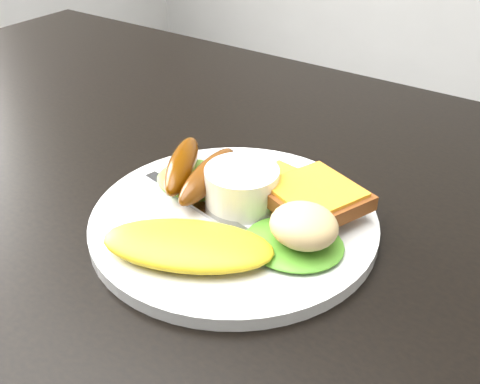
# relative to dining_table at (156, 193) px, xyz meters

# --- Properties ---
(dining_table) EXTENTS (1.20, 0.80, 0.04)m
(dining_table) POSITION_rel_dining_table_xyz_m (0.00, 0.00, 0.00)
(dining_table) COLOR black
(dining_table) RESTS_ON ground
(person) EXTENTS (0.57, 0.46, 1.39)m
(person) POSITION_rel_dining_table_xyz_m (0.00, 0.80, -0.04)
(person) COLOR #274F7E
(person) RESTS_ON ground
(plate) EXTENTS (0.26, 0.26, 0.01)m
(plate) POSITION_rel_dining_table_xyz_m (0.12, -0.02, 0.03)
(plate) COLOR white
(plate) RESTS_ON dining_table
(lettuce_left) EXTENTS (0.08, 0.08, 0.01)m
(lettuce_left) POSITION_rel_dining_table_xyz_m (0.06, 0.00, 0.04)
(lettuce_left) COLOR #508B2C
(lettuce_left) RESTS_ON plate
(lettuce_right) EXTENTS (0.10, 0.09, 0.01)m
(lettuce_right) POSITION_rel_dining_table_xyz_m (0.19, -0.03, 0.04)
(lettuce_right) COLOR #489D27
(lettuce_right) RESTS_ON plate
(omelette) EXTENTS (0.16, 0.12, 0.02)m
(omelette) POSITION_rel_dining_table_xyz_m (0.12, -0.09, 0.04)
(omelette) COLOR yellow
(omelette) RESTS_ON plate
(sausage_a) EXTENTS (0.08, 0.11, 0.03)m
(sausage_a) POSITION_rel_dining_table_xyz_m (0.04, -0.00, 0.05)
(sausage_a) COLOR #5D2900
(sausage_a) RESTS_ON lettuce_left
(sausage_b) EXTENTS (0.05, 0.11, 0.03)m
(sausage_b) POSITION_rel_dining_table_xyz_m (0.08, -0.01, 0.05)
(sausage_b) COLOR brown
(sausage_b) RESTS_ON lettuce_left
(ramekin) EXTENTS (0.07, 0.07, 0.04)m
(ramekin) POSITION_rel_dining_table_xyz_m (0.11, -0.00, 0.05)
(ramekin) COLOR white
(ramekin) RESTS_ON plate
(toast_a) EXTENTS (0.08, 0.08, 0.01)m
(toast_a) POSITION_rel_dining_table_xyz_m (0.14, 0.03, 0.04)
(toast_a) COLOR brown
(toast_a) RESTS_ON plate
(toast_b) EXTENTS (0.10, 0.10, 0.01)m
(toast_b) POSITION_rel_dining_table_xyz_m (0.18, 0.02, 0.05)
(toast_b) COLOR brown
(toast_b) RESTS_ON toast_a
(potato_salad) EXTENTS (0.07, 0.07, 0.03)m
(potato_salad) POSITION_rel_dining_table_xyz_m (0.19, -0.03, 0.06)
(potato_salad) COLOR beige
(potato_salad) RESTS_ON lettuce_right
(fork) EXTENTS (0.15, 0.04, 0.00)m
(fork) POSITION_rel_dining_table_xyz_m (0.08, -0.03, 0.03)
(fork) COLOR #ADAFB7
(fork) RESTS_ON plate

